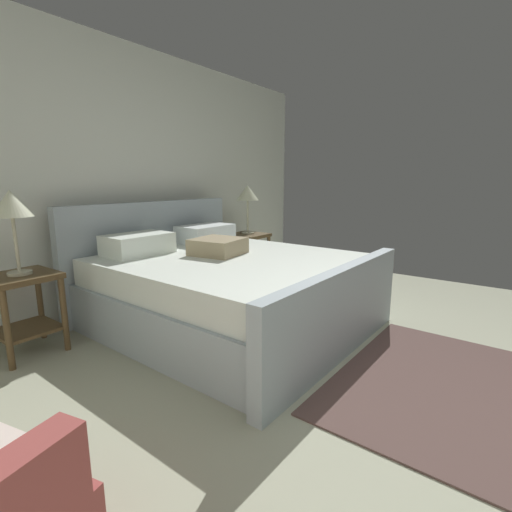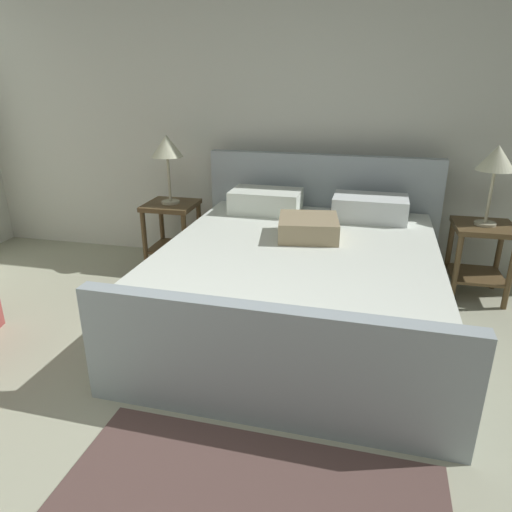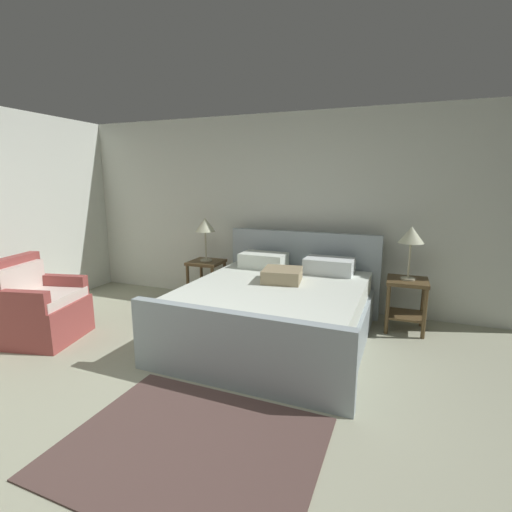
% 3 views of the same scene
% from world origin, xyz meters
% --- Properties ---
extents(ground_plane, '(6.11, 6.20, 0.02)m').
position_xyz_m(ground_plane, '(0.00, 0.00, -0.01)').
color(ground_plane, '#AAAC91').
extents(wall_back, '(6.23, 0.12, 2.56)m').
position_xyz_m(wall_back, '(0.00, 3.16, 1.28)').
color(wall_back, silver).
rests_on(wall_back, ground).
extents(bed, '(2.01, 2.21, 1.05)m').
position_xyz_m(bed, '(0.29, 1.92, 0.34)').
color(bed, '#9FADB4').
rests_on(bed, ground).
extents(nightstand_right, '(0.44, 0.44, 0.60)m').
position_xyz_m(nightstand_right, '(1.59, 2.67, 0.40)').
color(nightstand_right, brown).
rests_on(nightstand_right, ground).
extents(table_lamp_right, '(0.27, 0.27, 0.60)m').
position_xyz_m(table_lamp_right, '(1.59, 2.67, 1.09)').
color(table_lamp_right, '#B7B293').
rests_on(table_lamp_right, nightstand_right).
extents(nightstand_left, '(0.44, 0.44, 0.60)m').
position_xyz_m(nightstand_left, '(-1.01, 2.73, 0.40)').
color(nightstand_left, brown).
rests_on(nightstand_left, ground).
extents(table_lamp_left, '(0.27, 0.27, 0.60)m').
position_xyz_m(table_lamp_left, '(-1.01, 2.73, 1.08)').
color(table_lamp_left, '#B7B293').
rests_on(table_lamp_left, nightstand_left).
extents(armchair, '(0.87, 0.86, 0.90)m').
position_xyz_m(armchair, '(-2.10, 0.98, 0.35)').
color(armchair, '#9D4541').
rests_on(armchair, ground).
extents(area_rug, '(1.67, 1.32, 0.01)m').
position_xyz_m(area_rug, '(0.29, 0.09, 0.01)').
color(area_rug, brown).
rests_on(area_rug, ground).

